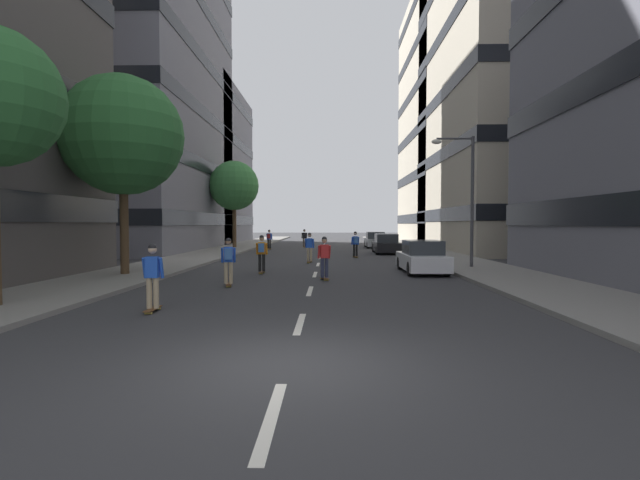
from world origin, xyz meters
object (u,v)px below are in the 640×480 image
object	(u,v)px
parked_car_mid	(375,240)
street_tree_near	(234,186)
skater_2	(269,238)
skater_3	(228,259)
parked_car_near	(386,244)
skater_0	(304,237)
streetlamp_right	(465,187)
skater_5	(153,274)
skater_4	(310,246)
skater_7	(355,243)
street_tree_far	(123,136)
skater_1	(324,256)
skater_6	(262,252)
parked_car_far	(422,258)

from	to	relation	value
parked_car_mid	street_tree_near	distance (m)	14.28
skater_2	skater_3	world-z (taller)	same
parked_car_near	skater_0	xyz separation A→B (m)	(-6.84, 8.83, 0.32)
streetlamp_right	skater_3	size ratio (longest dim) A/B	3.65
parked_car_near	street_tree_near	xyz separation A→B (m)	(-13.18, 6.43, 5.10)
parked_car_mid	skater_2	xyz separation A→B (m)	(-9.80, -3.20, 0.32)
skater_0	skater_2	distance (m)	4.66
street_tree_near	parked_car_mid	bearing A→B (deg)	8.65
parked_car_near	skater_5	distance (m)	24.95
parked_car_near	streetlamp_right	distance (m)	12.87
parked_car_mid	skater_4	distance (m)	17.81
parked_car_near	streetlamp_right	xyz separation A→B (m)	(2.42, -12.16, 3.44)
skater_4	skater_7	size ratio (longest dim) A/B	1.00
street_tree_far	skater_1	xyz separation A→B (m)	(8.64, -0.81, -5.07)
street_tree_near	skater_6	bearing A→B (deg)	-74.55
skater_2	skater_6	xyz separation A→B (m)	(2.32, -19.46, 0.00)
parked_car_mid	streetlamp_right	world-z (taller)	streetlamp_right
skater_0	skater_6	bearing A→B (deg)	-91.58
streetlamp_right	street_tree_near	bearing A→B (deg)	130.00
parked_car_mid	skater_4	bearing A→B (deg)	-108.09
parked_car_far	skater_7	size ratio (longest dim) A/B	2.47
parked_car_near	street_tree_near	size ratio (longest dim) A/B	0.55
skater_2	street_tree_near	bearing A→B (deg)	160.56
street_tree_near	skater_5	world-z (taller)	street_tree_near
skater_3	parked_car_mid	bearing A→B (deg)	73.37
street_tree_far	skater_5	world-z (taller)	street_tree_far
skater_5	skater_0	bearing A→B (deg)	86.29
street_tree_far	streetlamp_right	distance (m)	16.11
skater_5	skater_3	bearing A→B (deg)	79.64
skater_1	skater_3	bearing A→B (deg)	-150.43
streetlamp_right	skater_6	bearing A→B (deg)	-168.25
parked_car_far	street_tree_far	world-z (taller)	street_tree_far
parked_car_far	skater_4	size ratio (longest dim) A/B	2.47
parked_car_mid	skater_6	bearing A→B (deg)	-108.26
streetlamp_right	skater_1	xyz separation A→B (m)	(-6.97, -4.34, -3.15)
skater_0	street_tree_far	bearing A→B (deg)	-104.50
street_tree_far	skater_4	bearing A→B (deg)	43.25
skater_3	skater_4	distance (m)	10.31
skater_0	skater_7	distance (m)	13.85
street_tree_near	skater_1	world-z (taller)	street_tree_near
street_tree_far	skater_6	distance (m)	7.76
parked_car_mid	skater_3	world-z (taller)	skater_3
street_tree_far	skater_4	world-z (taller)	street_tree_far
parked_car_mid	skater_1	world-z (taller)	skater_1
parked_car_near	skater_1	xyz separation A→B (m)	(-4.55, -16.50, 0.29)
skater_1	skater_0	bearing A→B (deg)	95.18
parked_car_near	skater_6	xyz separation A→B (m)	(-7.48, -14.22, 0.32)
skater_3	skater_4	world-z (taller)	same
skater_1	skater_2	size ratio (longest dim) A/B	1.00
parked_car_far	skater_2	xyz separation A→B (m)	(-9.80, 18.95, 0.32)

